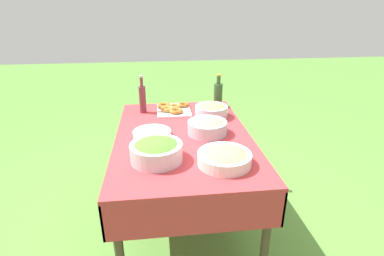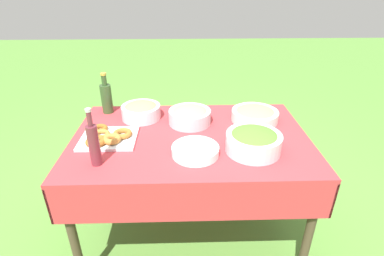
% 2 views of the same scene
% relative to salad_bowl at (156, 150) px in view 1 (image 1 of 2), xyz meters
% --- Properties ---
extents(ground_plane, '(14.00, 14.00, 0.00)m').
position_rel_salad_bowl_xyz_m(ground_plane, '(-0.34, 0.19, -0.84)').
color(ground_plane, '#568C38').
extents(picnic_table, '(1.43, 0.93, 0.78)m').
position_rel_salad_bowl_xyz_m(picnic_table, '(-0.34, 0.19, -0.16)').
color(picnic_table, '#B73338').
rests_on(picnic_table, ground_plane).
extents(salad_bowl, '(0.31, 0.31, 0.13)m').
position_rel_salad_bowl_xyz_m(salad_bowl, '(0.00, 0.00, 0.00)').
color(salad_bowl, silver).
rests_on(salad_bowl, picnic_table).
extents(pasta_bowl, '(0.27, 0.27, 0.11)m').
position_rel_salad_bowl_xyz_m(pasta_bowl, '(-0.34, 0.36, -0.01)').
color(pasta_bowl, '#B2B7BC').
rests_on(pasta_bowl, picnic_table).
extents(donut_platter, '(0.33, 0.30, 0.05)m').
position_rel_salad_bowl_xyz_m(donut_platter, '(-0.83, 0.14, -0.04)').
color(donut_platter, silver).
rests_on(donut_platter, picnic_table).
extents(plate_stack, '(0.26, 0.26, 0.05)m').
position_rel_salad_bowl_xyz_m(plate_stack, '(-0.32, -0.03, -0.04)').
color(plate_stack, white).
rests_on(plate_stack, picnic_table).
extents(olive_oil_bottle, '(0.08, 0.08, 0.29)m').
position_rel_salad_bowl_xyz_m(olive_oil_bottle, '(-0.92, 0.55, 0.05)').
color(olive_oil_bottle, '#2D4723').
rests_on(olive_oil_bottle, picnic_table).
extents(wine_bottle, '(0.06, 0.06, 0.31)m').
position_rel_salad_bowl_xyz_m(wine_bottle, '(-0.83, -0.10, 0.06)').
color(wine_bottle, maroon).
rests_on(wine_bottle, picnic_table).
extents(bread_bowl, '(0.31, 0.31, 0.09)m').
position_rel_salad_bowl_xyz_m(bread_bowl, '(0.09, 0.38, -0.02)').
color(bread_bowl, silver).
rests_on(bread_bowl, picnic_table).
extents(fruit_bowl, '(0.26, 0.26, 0.11)m').
position_rel_salad_bowl_xyz_m(fruit_bowl, '(-0.67, 0.44, -0.01)').
color(fruit_bowl, silver).
rests_on(fruit_bowl, picnic_table).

